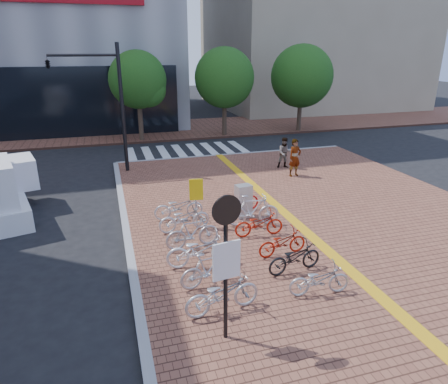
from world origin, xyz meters
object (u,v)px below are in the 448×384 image
object	(u,v)px
bike_0	(222,294)
yellow_sign	(196,194)
bike_10	(253,210)
pedestrian_b	(285,153)
bike_3	(193,232)
notice_sign	(226,252)
bike_2	(200,250)
bike_5	(179,207)
bike_9	(259,224)
bike_7	(295,257)
traffic_light_pole	(89,86)
bike_11	(238,200)
bike_1	(209,269)
utility_box	(243,201)
pedestrian_a	(295,158)
bike_8	(282,242)
bike_4	(184,218)
bike_6	(319,280)

from	to	relation	value
bike_0	yellow_sign	bearing A→B (deg)	-12.68
bike_10	pedestrian_b	xyz separation A→B (m)	(4.21, 6.42, 0.23)
bike_3	notice_sign	world-z (taller)	notice_sign
bike_2	bike_5	distance (m)	3.56
bike_9	bike_7	bearing A→B (deg)	-173.53
notice_sign	traffic_light_pole	bearing A→B (deg)	100.95
bike_3	bike_11	distance (m)	3.44
bike_2	bike_1	bearing A→B (deg)	-176.50
utility_box	yellow_sign	xyz separation A→B (m)	(-1.88, -0.32, 0.60)
bike_7	pedestrian_b	distance (m)	10.59
bike_0	bike_3	world-z (taller)	bike_3
utility_box	traffic_light_pole	size ratio (longest dim) A/B	0.20
bike_0	notice_sign	bearing A→B (deg)	161.79
pedestrian_a	pedestrian_b	size ratio (longest dim) A/B	1.15
pedestrian_a	pedestrian_b	xyz separation A→B (m)	(0.14, 1.45, -0.12)
bike_8	bike_11	distance (m)	3.75
bike_8	notice_sign	world-z (taller)	notice_sign
bike_0	bike_4	bearing A→B (deg)	-7.06
bike_5	yellow_sign	size ratio (longest dim) A/B	1.03
bike_8	pedestrian_a	size ratio (longest dim) A/B	0.86
bike_2	bike_11	size ratio (longest dim) A/B	1.17
bike_2	yellow_sign	bearing A→B (deg)	-7.02
bike_10	bike_2	bearing A→B (deg)	140.51
bike_3	bike_4	world-z (taller)	bike_3
pedestrian_b	bike_5	bearing A→B (deg)	-130.49
bike_10	utility_box	world-z (taller)	utility_box
bike_2	pedestrian_a	distance (m)	9.73
bike_6	notice_sign	bearing A→B (deg)	114.50
bike_5	bike_7	world-z (taller)	bike_5
pedestrian_b	notice_sign	size ratio (longest dim) A/B	0.48
bike_2	utility_box	size ratio (longest dim) A/B	1.57
pedestrian_a	bike_10	bearing A→B (deg)	-139.95
pedestrian_b	traffic_light_pole	world-z (taller)	traffic_light_pole
bike_0	bike_3	xyz separation A→B (m)	(0.03, 3.44, 0.03)
bike_9	bike_11	size ratio (longest dim) A/B	0.99
utility_box	yellow_sign	size ratio (longest dim) A/B	0.71
bike_6	bike_7	xyz separation A→B (m)	(-0.11, 1.20, 0.02)
bike_5	traffic_light_pole	distance (m)	8.49
bike_10	pedestrian_b	bearing A→B (deg)	-25.00
bike_2	yellow_sign	xyz separation A→B (m)	(0.52, 2.75, 0.71)
bike_9	bike_2	bearing A→B (deg)	123.88
bike_10	pedestrian_a	distance (m)	6.43
bike_4	pedestrian_a	xyz separation A→B (m)	(6.50, 4.72, 0.45)
bike_9	notice_sign	distance (m)	5.50
bike_4	bike_0	bearing A→B (deg)	173.77
bike_5	pedestrian_a	xyz separation A→B (m)	(6.50, 3.64, 0.45)
bike_6	traffic_light_pole	size ratio (longest dim) A/B	0.26
bike_1	bike_11	bearing A→B (deg)	-37.23
bike_3	bike_10	bearing A→B (deg)	-72.38
bike_8	utility_box	distance (m)	3.15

